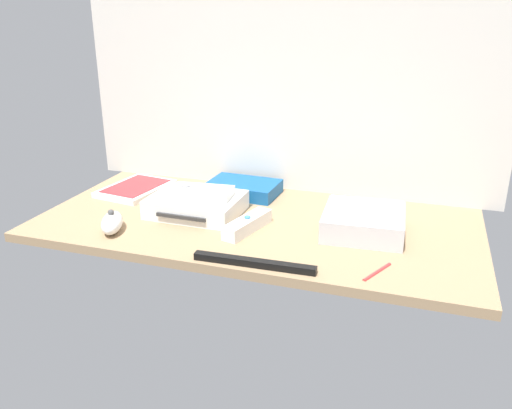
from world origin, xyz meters
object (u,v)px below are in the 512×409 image
(game_console, at_px, (196,205))
(stylus_pen, at_px, (377,271))
(remote_wand, at_px, (250,225))
(remote_nunchuk, at_px, (112,222))
(mini_computer, at_px, (364,222))
(remote_classic_pad, at_px, (202,192))
(game_case, at_px, (136,188))
(network_router, at_px, (243,188))
(sensor_bar, at_px, (254,263))

(game_console, bearing_deg, stylus_pen, -20.10)
(remote_wand, relative_size, remote_nunchuk, 1.39)
(game_console, height_order, mini_computer, mini_computer)
(remote_nunchuk, relative_size, remote_classic_pad, 0.72)
(game_console, xyz_separation_m, remote_classic_pad, (0.01, 0.00, 0.03))
(game_case, height_order, remote_classic_pad, remote_classic_pad)
(game_console, xyz_separation_m, stylus_pen, (0.44, -0.17, -0.02))
(network_router, relative_size, sensor_bar, 0.77)
(network_router, bearing_deg, remote_wand, -64.40)
(mini_computer, bearing_deg, remote_classic_pad, -179.30)
(sensor_bar, bearing_deg, remote_nunchuk, 168.31)
(remote_classic_pad, relative_size, stylus_pen, 1.68)
(mini_computer, xyz_separation_m, game_case, (-0.61, 0.09, -0.02))
(mini_computer, height_order, network_router, mini_computer)
(remote_wand, height_order, remote_classic_pad, remote_classic_pad)
(mini_computer, bearing_deg, stylus_pen, -74.31)
(network_router, xyz_separation_m, stylus_pen, (0.38, -0.33, -0.01))
(network_router, distance_m, remote_classic_pad, 0.17)
(remote_nunchuk, xyz_separation_m, remote_classic_pad, (0.15, 0.16, 0.03))
(mini_computer, relative_size, remote_classic_pad, 1.18)
(mini_computer, xyz_separation_m, stylus_pen, (0.05, -0.18, -0.02))
(sensor_bar, relative_size, stylus_pen, 2.67)
(mini_computer, distance_m, stylus_pen, 0.18)
(mini_computer, bearing_deg, game_case, 171.73)
(mini_computer, relative_size, stylus_pen, 1.99)
(remote_nunchuk, relative_size, stylus_pen, 1.21)
(game_case, height_order, stylus_pen, game_case)
(network_router, distance_m, remote_wand, 0.24)
(game_case, height_order, remote_nunchuk, remote_nunchuk)
(sensor_bar, distance_m, stylus_pen, 0.23)
(stylus_pen, bearing_deg, remote_classic_pad, 158.23)
(mini_computer, xyz_separation_m, network_router, (-0.33, 0.16, -0.01))
(remote_nunchuk, bearing_deg, network_router, 34.68)
(mini_computer, xyz_separation_m, remote_nunchuk, (-0.52, -0.16, -0.01))
(remote_wand, relative_size, remote_classic_pad, 1.01)
(mini_computer, distance_m, network_router, 0.37)
(game_console, relative_size, remote_classic_pad, 1.40)
(remote_classic_pad, height_order, stylus_pen, remote_classic_pad)
(remote_classic_pad, bearing_deg, game_case, 152.30)
(game_case, xyz_separation_m, stylus_pen, (0.66, -0.26, -0.00))
(remote_wand, distance_m, stylus_pen, 0.31)
(mini_computer, height_order, sensor_bar, mini_computer)
(stylus_pen, bearing_deg, game_console, 159.38)
(game_console, xyz_separation_m, remote_wand, (0.15, -0.06, -0.01))
(game_console, relative_size, stylus_pen, 2.35)
(mini_computer, height_order, remote_classic_pad, remote_classic_pad)
(game_case, height_order, remote_wand, remote_wand)
(mini_computer, relative_size, sensor_bar, 0.75)
(mini_computer, xyz_separation_m, remote_classic_pad, (-0.38, -0.00, 0.03))
(remote_classic_pad, distance_m, sensor_bar, 0.30)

